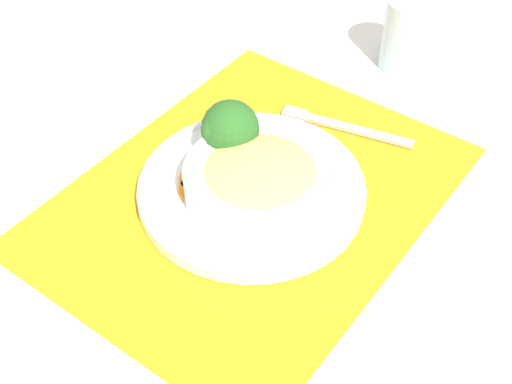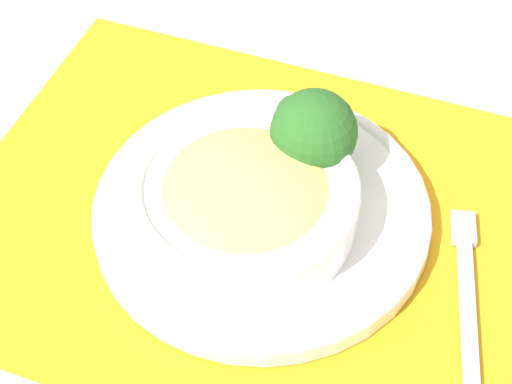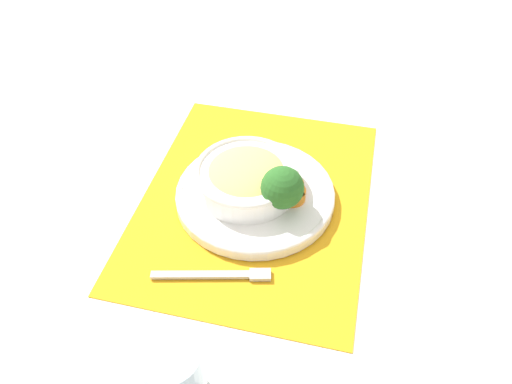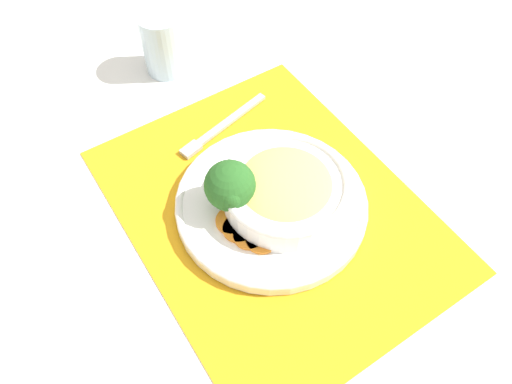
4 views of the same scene
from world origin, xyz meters
name	(u,v)px [view 1 (image 1 of 4)]	position (x,y,z in m)	size (l,w,h in m)	color
ground_plane	(252,197)	(0.00, 0.00, 0.00)	(4.00, 4.00, 0.00)	white
placemat	(252,196)	(0.00, 0.00, 0.00)	(0.51, 0.40, 0.00)	orange
plate	(252,189)	(0.00, 0.00, 0.02)	(0.28, 0.28, 0.02)	white
bowl	(260,179)	(-0.01, -0.02, 0.05)	(0.18, 0.18, 0.05)	white
broccoli_floret	(230,129)	(0.02, 0.05, 0.07)	(0.07, 0.07, 0.08)	#84AD5B
carrot_slice_near	(211,161)	(0.00, 0.07, 0.02)	(0.04, 0.04, 0.01)	orange
carrot_slice_middle	(203,169)	(-0.02, 0.06, 0.02)	(0.04, 0.04, 0.01)	orange
carrot_slice_far	(198,179)	(-0.03, 0.06, 0.02)	(0.04, 0.04, 0.01)	orange
carrot_slice_extra	(197,190)	(-0.05, 0.05, 0.02)	(0.04, 0.04, 0.01)	orange
water_glass	(408,38)	(0.36, -0.01, 0.05)	(0.08, 0.08, 0.11)	silver
fork	(334,124)	(0.17, -0.01, 0.01)	(0.06, 0.18, 0.01)	#B7B7BC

